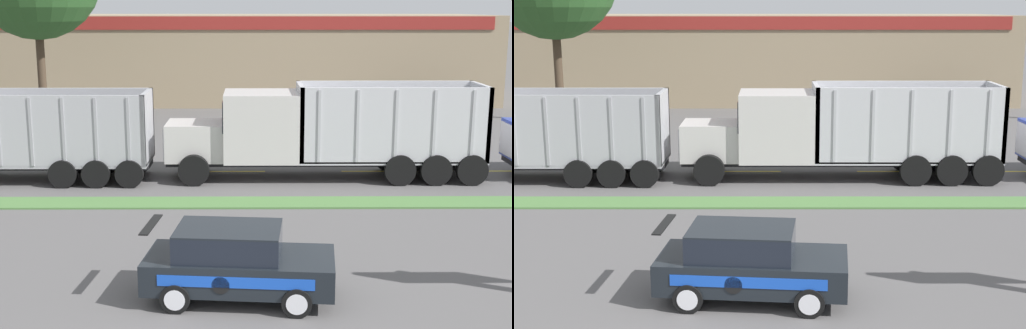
# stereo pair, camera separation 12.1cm
# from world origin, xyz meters

# --- Properties ---
(grass_verge) EXTENTS (120.00, 1.34, 0.06)m
(grass_verge) POSITION_xyz_m (0.00, 11.18, 0.03)
(grass_verge) COLOR #517F42
(grass_verge) RESTS_ON ground_plane
(centre_line_3) EXTENTS (2.40, 0.14, 0.01)m
(centre_line_3) POSITION_xyz_m (-5.27, 15.85, 0.00)
(centre_line_3) COLOR yellow
(centre_line_3) RESTS_ON ground_plane
(centre_line_4) EXTENTS (2.40, 0.14, 0.01)m
(centre_line_4) POSITION_xyz_m (0.13, 15.85, 0.00)
(centre_line_4) COLOR yellow
(centre_line_4) RESTS_ON ground_plane
(centre_line_5) EXTENTS (2.40, 0.14, 0.01)m
(centre_line_5) POSITION_xyz_m (5.53, 15.85, 0.00)
(centre_line_5) COLOR yellow
(centre_line_5) RESTS_ON ground_plane
(centre_line_6) EXTENTS (2.40, 0.14, 0.01)m
(centre_line_6) POSITION_xyz_m (10.93, 15.85, 0.00)
(centre_line_6) COLOR yellow
(centre_line_6) RESTS_ON ground_plane
(dump_truck_trail) EXTENTS (11.78, 2.78, 3.53)m
(dump_truck_trail) POSITION_xyz_m (2.48, 14.83, 1.67)
(dump_truck_trail) COLOR black
(dump_truck_trail) RESTS_ON ground_plane
(rally_car) EXTENTS (4.27, 2.27, 1.67)m
(rally_car) POSITION_xyz_m (0.46, 3.41, 0.84)
(rally_car) COLOR black
(rally_car) RESTS_ON ground_plane
(store_building_backdrop) EXTENTS (37.55, 12.10, 5.79)m
(store_building_backdrop) POSITION_xyz_m (-1.93, 39.56, 2.90)
(store_building_backdrop) COLOR #9E896B
(store_building_backdrop) RESTS_ON ground_plane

